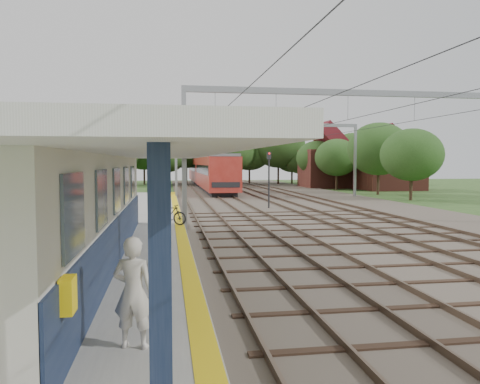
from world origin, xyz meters
TOP-DOWN VIEW (x-y plane):
  - ballast_bed at (4.00, 30.00)m, footprint 18.00×90.00m
  - platform at (-7.50, 14.00)m, footprint 5.00×52.00m
  - yellow_stripe at (-5.25, 14.00)m, footprint 0.45×52.00m
  - station_building at (-8.88, 7.00)m, footprint 3.41×18.00m
  - canopy at (-7.77, 6.00)m, footprint 6.40×20.00m
  - rail_tracks at (1.50, 30.00)m, footprint 11.80×88.00m
  - catenary_system at (3.39, 25.28)m, footprint 17.22×88.00m
  - tree_band at (3.84, 57.12)m, footprint 31.72×30.88m
  - house_near at (21.00, 46.00)m, footprint 7.00×6.12m
  - house_far at (16.00, 52.00)m, footprint 8.00×6.12m
  - person at (-6.38, 0.05)m, footprint 0.75×0.58m
  - bicycle at (-5.72, 15.00)m, footprint 1.76×1.10m
  - train at (-0.50, 54.14)m, footprint 3.10×38.64m
  - signal_post at (1.35, 24.95)m, footprint 0.30×0.27m

SIDE VIEW (x-z plane):
  - ballast_bed at x=4.00m, z-range 0.00..0.10m
  - platform at x=-7.50m, z-range 0.00..0.35m
  - rail_tracks at x=1.50m, z-range 0.10..0.25m
  - yellow_stripe at x=-5.25m, z-range 0.35..0.36m
  - bicycle at x=-5.72m, z-range 0.35..1.38m
  - person at x=-6.38m, z-range 0.35..2.18m
  - station_building at x=-8.88m, z-range 0.34..3.74m
  - train at x=-0.50m, z-range 0.23..4.29m
  - signal_post at x=1.35m, z-range 0.47..4.56m
  - house_near at x=21.00m, z-range -0.96..6.93m
  - house_far at x=16.00m, z-range -1.09..7.56m
  - canopy at x=-7.77m, z-range 1.92..5.36m
  - tree_band at x=3.84m, z-range 0.51..9.33m
  - catenary_system at x=3.39m, z-range 2.01..9.01m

